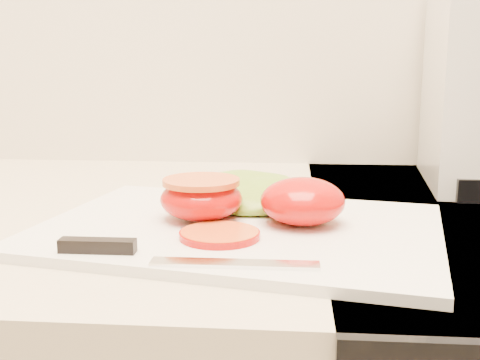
{
  "coord_description": "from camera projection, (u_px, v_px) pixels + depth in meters",
  "views": [
    {
      "loc": [
        0.14,
        0.98,
        1.11
      ],
      "look_at": [
        0.09,
        1.58,
        0.99
      ],
      "focal_mm": 45.0,
      "sensor_mm": 36.0,
      "label": 1
    }
  ],
  "objects": [
    {
      "name": "tomato_half_cut",
      "position": [
        201.0,
        197.0,
        0.63
      ],
      "size": [
        0.09,
        0.09,
        0.04
      ],
      "color": "red",
      "rests_on": "cutting_board"
    },
    {
      "name": "cutting_board",
      "position": [
        239.0,
        229.0,
        0.62
      ],
      "size": [
        0.45,
        0.36,
        0.01
      ],
      "primitive_type": "cube",
      "rotation": [
        0.0,
        0.0,
        -0.19
      ],
      "color": "silver",
      "rests_on": "counter"
    },
    {
      "name": "tomato_half_dome",
      "position": [
        303.0,
        201.0,
        0.62
      ],
      "size": [
        0.09,
        0.09,
        0.05
      ],
      "primitive_type": "ellipsoid",
      "color": "red",
      "rests_on": "cutting_board"
    },
    {
      "name": "lettuce_leaf_1",
      "position": [
        288.0,
        196.0,
        0.69
      ],
      "size": [
        0.12,
        0.09,
        0.02
      ],
      "primitive_type": "ellipsoid",
      "rotation": [
        0.0,
        0.0,
        -0.09
      ],
      "color": "#7AAE2E",
      "rests_on": "cutting_board"
    },
    {
      "name": "lettuce_leaf_0",
      "position": [
        245.0,
        192.0,
        0.7
      ],
      "size": [
        0.19,
        0.17,
        0.03
      ],
      "primitive_type": "ellipsoid",
      "rotation": [
        0.0,
        0.0,
        -0.51
      ],
      "color": "#7AAE2E",
      "rests_on": "cutting_board"
    },
    {
      "name": "tomato_slice_0",
      "position": [
        220.0,
        235.0,
        0.57
      ],
      "size": [
        0.07,
        0.07,
        0.01
      ],
      "primitive_type": "cylinder",
      "color": "orange",
      "rests_on": "cutting_board"
    },
    {
      "name": "knife",
      "position": [
        149.0,
        252.0,
        0.52
      ],
      "size": [
        0.23,
        0.04,
        0.01
      ],
      "rotation": [
        0.0,
        0.0,
        0.0
      ],
      "color": "silver",
      "rests_on": "cutting_board"
    }
  ]
}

